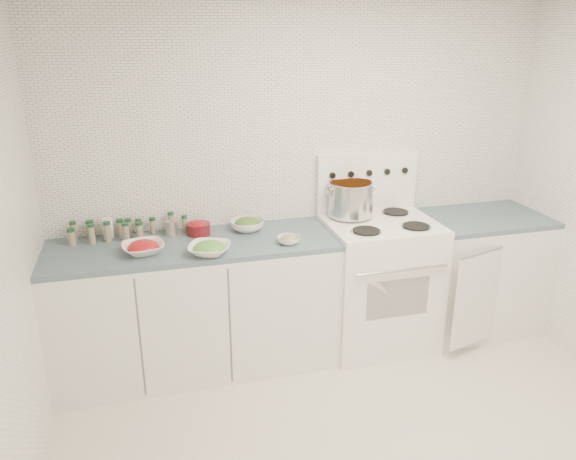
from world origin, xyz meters
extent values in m
cube|color=white|center=(0.00, 1.51, 1.25)|extent=(3.50, 0.02, 2.50)
cube|color=white|center=(-0.82, 1.19, 0.43)|extent=(1.85, 0.62, 0.86)
cube|color=#465C69|center=(-0.82, 1.19, 0.88)|extent=(1.85, 0.62, 0.03)
cube|color=white|center=(0.48, 1.18, 0.46)|extent=(0.76, 0.65, 0.92)
cube|color=black|center=(0.48, 0.86, 0.50)|extent=(0.45, 0.01, 0.28)
cylinder|color=silver|center=(0.48, 0.82, 0.72)|extent=(0.65, 0.02, 0.02)
cube|color=white|center=(0.48, 1.18, 0.93)|extent=(0.76, 0.65, 0.01)
cube|color=white|center=(0.48, 1.47, 1.15)|extent=(0.76, 0.06, 0.43)
cylinder|color=silver|center=(0.30, 1.02, 0.94)|extent=(0.21, 0.21, 0.01)
cylinder|color=black|center=(0.30, 1.02, 0.94)|extent=(0.18, 0.18, 0.01)
cylinder|color=silver|center=(0.66, 1.02, 0.94)|extent=(0.21, 0.21, 0.01)
cylinder|color=black|center=(0.66, 1.02, 0.94)|extent=(0.18, 0.18, 0.01)
cylinder|color=silver|center=(0.30, 1.33, 0.94)|extent=(0.21, 0.21, 0.01)
cylinder|color=black|center=(0.30, 1.33, 0.94)|extent=(0.18, 0.18, 0.01)
cylinder|color=silver|center=(0.66, 1.33, 0.94)|extent=(0.21, 0.21, 0.01)
cylinder|color=black|center=(0.66, 1.33, 0.94)|extent=(0.18, 0.18, 0.01)
cylinder|color=black|center=(0.20, 1.44, 1.22)|extent=(0.04, 0.02, 0.04)
cylinder|color=black|center=(0.34, 1.44, 1.22)|extent=(0.04, 0.02, 0.04)
cylinder|color=black|center=(0.48, 1.44, 1.22)|extent=(0.04, 0.02, 0.04)
cylinder|color=black|center=(0.62, 1.44, 1.22)|extent=(0.04, 0.02, 0.04)
cylinder|color=black|center=(0.76, 1.44, 1.22)|extent=(0.04, 0.02, 0.04)
cube|color=white|center=(1.30, 1.19, 0.43)|extent=(0.89, 0.62, 0.86)
cube|color=#465C69|center=(1.30, 1.19, 0.88)|extent=(0.89, 0.62, 0.03)
cube|color=white|center=(1.06, 0.82, 0.43)|extent=(0.39, 0.13, 0.70)
cylinder|color=silver|center=(0.31, 1.34, 1.07)|extent=(0.31, 0.31, 0.24)
cylinder|color=orange|center=(0.31, 1.34, 1.17)|extent=(0.28, 0.28, 0.03)
torus|color=silver|center=(0.15, 1.34, 1.14)|extent=(0.01, 0.08, 0.08)
torus|color=silver|center=(0.47, 1.34, 1.14)|extent=(0.01, 0.08, 0.08)
imported|color=white|center=(-1.13, 1.10, 0.93)|extent=(0.29, 0.29, 0.06)
ellipsoid|color=#A10D1B|center=(-1.13, 1.10, 0.94)|extent=(0.18, 0.18, 0.08)
imported|color=white|center=(-0.74, 0.98, 0.93)|extent=(0.33, 0.33, 0.06)
ellipsoid|color=#2B842C|center=(-0.74, 0.98, 0.94)|extent=(0.18, 0.18, 0.08)
imported|color=white|center=(-0.44, 1.34, 0.94)|extent=(0.25, 0.25, 0.07)
ellipsoid|color=#2D5D1A|center=(-0.44, 1.34, 0.96)|extent=(0.17, 0.17, 0.08)
imported|color=white|center=(-0.23, 1.03, 0.92)|extent=(0.16, 0.16, 0.05)
ellipsoid|color=#305020|center=(-0.23, 1.03, 0.94)|extent=(0.11, 0.11, 0.05)
cylinder|color=#5D1016|center=(-0.77, 1.34, 0.94)|extent=(0.16, 0.16, 0.08)
ellipsoid|color=#A10B1A|center=(-0.77, 1.34, 0.97)|extent=(0.11, 0.11, 0.06)
cylinder|color=white|center=(-1.35, 1.42, 0.97)|extent=(0.08, 0.08, 0.14)
cylinder|color=#B8AE9C|center=(-0.94, 1.37, 0.95)|extent=(0.09, 0.09, 0.10)
cylinder|color=gray|center=(-1.56, 1.43, 0.96)|extent=(0.04, 0.04, 0.11)
cylinder|color=#123F1F|center=(-1.56, 1.43, 1.02)|extent=(0.04, 0.04, 0.02)
cylinder|color=gray|center=(-1.46, 1.45, 0.95)|extent=(0.05, 0.05, 0.11)
cylinder|color=#123F1F|center=(-1.46, 1.45, 1.02)|extent=(0.05, 0.05, 0.02)
cylinder|color=gray|center=(-1.27, 1.45, 0.95)|extent=(0.04, 0.04, 0.10)
cylinder|color=#123F1F|center=(-1.27, 1.45, 1.01)|extent=(0.05, 0.05, 0.02)
cylinder|color=gray|center=(-1.22, 1.43, 0.95)|extent=(0.04, 0.04, 0.10)
cylinder|color=#123F1F|center=(-1.22, 1.43, 1.01)|extent=(0.04, 0.04, 0.02)
cylinder|color=gray|center=(-1.15, 1.44, 0.94)|extent=(0.04, 0.04, 0.09)
cylinder|color=#123F1F|center=(-1.15, 1.44, 1.00)|extent=(0.04, 0.04, 0.02)
cylinder|color=gray|center=(-1.06, 1.44, 0.95)|extent=(0.04, 0.04, 0.10)
cylinder|color=#123F1F|center=(-1.06, 1.44, 1.00)|extent=(0.04, 0.04, 0.02)
cylinder|color=gray|center=(-0.94, 1.45, 0.96)|extent=(0.04, 0.04, 0.12)
cylinder|color=#123F1F|center=(-0.94, 1.45, 1.03)|extent=(0.04, 0.04, 0.02)
cylinder|color=gray|center=(-0.85, 1.43, 0.95)|extent=(0.04, 0.04, 0.10)
cylinder|color=#123F1F|center=(-0.85, 1.43, 1.01)|extent=(0.04, 0.04, 0.02)
cylinder|color=gray|center=(-1.57, 1.36, 0.95)|extent=(0.05, 0.05, 0.09)
cylinder|color=#123F1F|center=(-1.57, 1.36, 1.00)|extent=(0.05, 0.05, 0.02)
cylinder|color=gray|center=(-1.44, 1.34, 0.96)|extent=(0.04, 0.04, 0.12)
cylinder|color=#123F1F|center=(-1.44, 1.34, 1.02)|extent=(0.04, 0.04, 0.02)
cylinder|color=gray|center=(-1.35, 1.36, 0.96)|extent=(0.04, 0.04, 0.12)
cylinder|color=#123F1F|center=(-1.35, 1.36, 1.03)|extent=(0.04, 0.04, 0.02)
cylinder|color=gray|center=(-1.23, 1.34, 0.95)|extent=(0.04, 0.04, 0.11)
cylinder|color=#123F1F|center=(-1.23, 1.34, 1.02)|extent=(0.05, 0.05, 0.02)
cylinder|color=gray|center=(-1.15, 1.36, 0.95)|extent=(0.05, 0.05, 0.10)
cylinder|color=#123F1F|center=(-1.15, 1.36, 1.01)|extent=(0.05, 0.05, 0.02)
camera|label=1|loc=(-1.10, -2.21, 2.21)|focal=35.00mm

